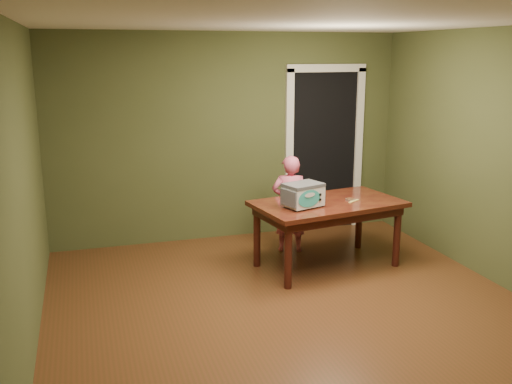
# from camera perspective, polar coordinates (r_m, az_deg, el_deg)

# --- Properties ---
(floor) EXTENTS (5.00, 5.00, 0.00)m
(floor) POSITION_cam_1_polar(r_m,az_deg,el_deg) (5.33, 4.37, -12.39)
(floor) COLOR #592F19
(floor) RESTS_ON ground
(room_shell) EXTENTS (4.52, 5.02, 2.61)m
(room_shell) POSITION_cam_1_polar(r_m,az_deg,el_deg) (4.83, 4.74, 6.12)
(room_shell) COLOR #454D29
(room_shell) RESTS_ON ground
(doorway) EXTENTS (1.10, 0.66, 2.25)m
(doorway) POSITION_cam_1_polar(r_m,az_deg,el_deg) (7.96, 5.93, 4.38)
(doorway) COLOR black
(doorway) RESTS_ON ground
(dining_table) EXTENTS (1.73, 1.15, 0.75)m
(dining_table) POSITION_cam_1_polar(r_m,az_deg,el_deg) (6.34, 7.19, -1.84)
(dining_table) COLOR #360F0C
(dining_table) RESTS_ON floor
(toy_oven) EXTENTS (0.47, 0.39, 0.26)m
(toy_oven) POSITION_cam_1_polar(r_m,az_deg,el_deg) (6.04, 4.74, -0.23)
(toy_oven) COLOR #4C4F54
(toy_oven) RESTS_ON dining_table
(baking_pan) EXTENTS (0.10, 0.10, 0.02)m
(baking_pan) POSITION_cam_1_polar(r_m,az_deg,el_deg) (6.40, 9.39, -0.73)
(baking_pan) COLOR silver
(baking_pan) RESTS_ON dining_table
(spatula) EXTENTS (0.17, 0.11, 0.01)m
(spatula) POSITION_cam_1_polar(r_m,az_deg,el_deg) (6.37, 9.76, -0.90)
(spatula) COLOR #CEBB59
(spatula) RESTS_ON dining_table
(child) EXTENTS (0.49, 0.40, 1.17)m
(child) POSITION_cam_1_polar(r_m,az_deg,el_deg) (6.82, 3.39, -1.18)
(child) COLOR #E15C81
(child) RESTS_ON floor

